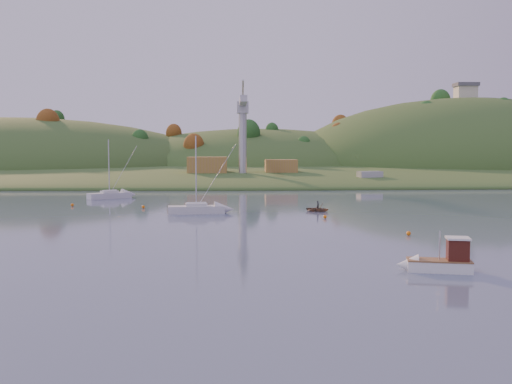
{
  "coord_description": "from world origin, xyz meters",
  "views": [
    {
      "loc": [
        -0.23,
        -38.77,
        9.74
      ],
      "look_at": [
        2.61,
        37.47,
        3.83
      ],
      "focal_mm": 40.0,
      "sensor_mm": 36.0,
      "label": 1
    }
  ],
  "objects_px": {
    "sailboat_near": "(109,195)",
    "canoe": "(318,209)",
    "fishing_boat": "(434,261)",
    "red_tender": "(185,212)",
    "sailboat_far": "(196,209)"
  },
  "relations": [
    {
      "from": "sailboat_far",
      "to": "canoe",
      "type": "xyz_separation_m",
      "value": [
        18.5,
        2.19,
        -0.38
      ]
    },
    {
      "from": "fishing_boat",
      "to": "sailboat_near",
      "type": "distance_m",
      "value": 77.5
    },
    {
      "from": "red_tender",
      "to": "fishing_boat",
      "type": "bearing_deg",
      "value": -35.45
    },
    {
      "from": "fishing_boat",
      "to": "canoe",
      "type": "height_order",
      "value": "fishing_boat"
    },
    {
      "from": "canoe",
      "to": "red_tender",
      "type": "bearing_deg",
      "value": 123.98
    },
    {
      "from": "fishing_boat",
      "to": "sailboat_near",
      "type": "relative_size",
      "value": 0.53
    },
    {
      "from": "sailboat_near",
      "to": "canoe",
      "type": "xyz_separation_m",
      "value": [
        36.92,
        -23.63,
        -0.37
      ]
    },
    {
      "from": "fishing_boat",
      "to": "sailboat_far",
      "type": "relative_size",
      "value": 0.52
    },
    {
      "from": "sailboat_near",
      "to": "canoe",
      "type": "bearing_deg",
      "value": -67.7
    },
    {
      "from": "canoe",
      "to": "fishing_boat",
      "type": "bearing_deg",
      "value": -147.76
    },
    {
      "from": "fishing_boat",
      "to": "canoe",
      "type": "distance_m",
      "value": 42.91
    },
    {
      "from": "fishing_boat",
      "to": "canoe",
      "type": "xyz_separation_m",
      "value": [
        -2.97,
        42.81,
        -0.45
      ]
    },
    {
      "from": "canoe",
      "to": "red_tender",
      "type": "height_order",
      "value": "red_tender"
    },
    {
      "from": "sailboat_near",
      "to": "red_tender",
      "type": "distance_m",
      "value": 30.6
    },
    {
      "from": "sailboat_near",
      "to": "canoe",
      "type": "distance_m",
      "value": 43.84
    }
  ]
}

